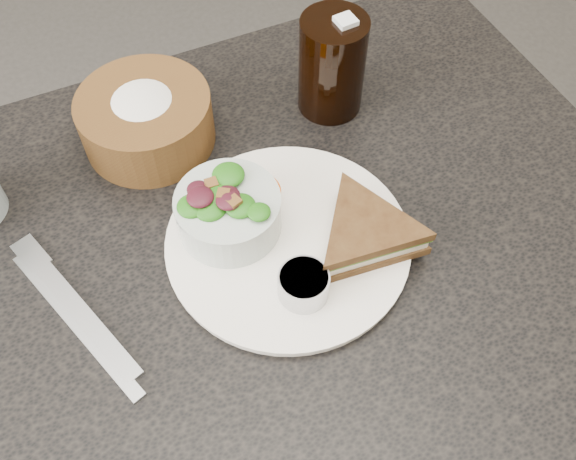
# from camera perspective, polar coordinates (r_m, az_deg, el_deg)

# --- Properties ---
(floor) EXTENTS (6.00, 6.00, 0.00)m
(floor) POSITION_cam_1_polar(r_m,az_deg,el_deg) (1.40, -2.79, -19.15)
(floor) COLOR #3F3D3B
(floor) RESTS_ON ground
(dining_table) EXTENTS (1.00, 0.70, 0.75)m
(dining_table) POSITION_cam_1_polar(r_m,az_deg,el_deg) (1.05, -3.64, -13.74)
(dining_table) COLOR black
(dining_table) RESTS_ON floor
(dinner_plate) EXTENTS (0.27, 0.27, 0.01)m
(dinner_plate) POSITION_cam_1_polar(r_m,az_deg,el_deg) (0.71, 0.00, -1.10)
(dinner_plate) COLOR white
(dinner_plate) RESTS_ON dining_table
(sandwich) EXTENTS (0.16, 0.16, 0.04)m
(sandwich) POSITION_cam_1_polar(r_m,az_deg,el_deg) (0.69, 6.91, -0.27)
(sandwich) COLOR #4F371C
(sandwich) RESTS_ON dinner_plate
(salad_bowl) EXTENTS (0.15, 0.15, 0.07)m
(salad_bowl) POSITION_cam_1_polar(r_m,az_deg,el_deg) (0.69, -5.36, 1.99)
(salad_bowl) COLOR #B4C2BA
(salad_bowl) RESTS_ON dinner_plate
(dressing_ramekin) EXTENTS (0.06, 0.06, 0.03)m
(dressing_ramekin) POSITION_cam_1_polar(r_m,az_deg,el_deg) (0.66, 1.40, -4.90)
(dressing_ramekin) COLOR #AEB0B4
(dressing_ramekin) RESTS_ON dinner_plate
(orange_wedge) EXTENTS (0.08, 0.08, 0.03)m
(orange_wedge) POSITION_cam_1_polar(r_m,az_deg,el_deg) (0.74, -2.84, 4.05)
(orange_wedge) COLOR #F65D06
(orange_wedge) RESTS_ON dinner_plate
(fork) EXTENTS (0.08, 0.19, 0.01)m
(fork) POSITION_cam_1_polar(r_m,az_deg,el_deg) (0.71, -17.95, -7.00)
(fork) COLOR #A9AAAE
(fork) RESTS_ON dining_table
(knife) EXTENTS (0.09, 0.22, 0.00)m
(knife) POSITION_cam_1_polar(r_m,az_deg,el_deg) (0.70, -18.36, -7.84)
(knife) COLOR #ABAEB2
(knife) RESTS_ON dining_table
(bread_basket) EXTENTS (0.21, 0.21, 0.09)m
(bread_basket) POSITION_cam_1_polar(r_m,az_deg,el_deg) (0.80, -12.62, 10.12)
(bread_basket) COLOR brown
(bread_basket) RESTS_ON dining_table
(cola_glass) EXTENTS (0.09, 0.09, 0.14)m
(cola_glass) POSITION_cam_1_polar(r_m,az_deg,el_deg) (0.81, 3.95, 14.72)
(cola_glass) COLOR black
(cola_glass) RESTS_ON dining_table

